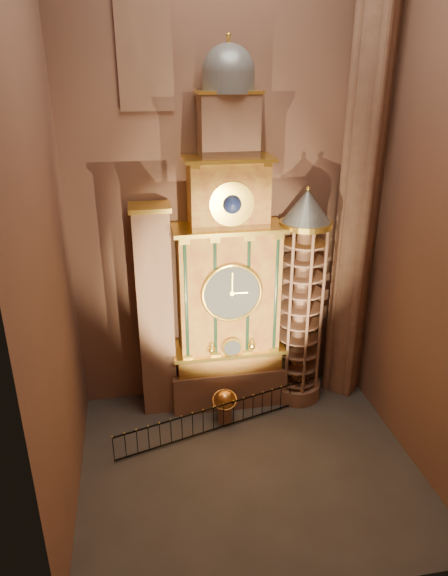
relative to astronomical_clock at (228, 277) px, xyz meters
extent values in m
plane|color=#383330|center=(0.00, -4.96, -6.68)|extent=(14.00, 14.00, 0.00)
plane|color=#895A4A|center=(0.00, 1.04, 4.32)|extent=(22.00, 0.00, 22.00)
plane|color=#895A4A|center=(-7.00, -4.96, 4.32)|extent=(0.00, 22.00, 22.00)
plane|color=#895A4A|center=(7.00, -4.96, 4.32)|extent=(0.00, 22.00, 22.00)
cube|color=#8C634C|center=(0.00, 0.04, -5.68)|extent=(5.60, 2.20, 2.00)
cube|color=maroon|center=(0.00, 0.04, -4.18)|extent=(5.00, 2.00, 1.00)
cube|color=#FFD44B|center=(0.00, -0.01, -3.63)|extent=(5.40, 2.30, 0.18)
cube|color=maroon|center=(0.00, 0.04, -0.68)|extent=(4.60, 2.00, 6.00)
cylinder|color=black|center=(-2.05, -0.82, -0.68)|extent=(0.32, 0.32, 5.60)
cylinder|color=black|center=(-0.75, -0.82, -0.68)|extent=(0.32, 0.32, 5.60)
cylinder|color=black|center=(0.75, -0.82, -0.68)|extent=(0.32, 0.32, 5.60)
cylinder|color=black|center=(2.05, -0.82, -0.68)|extent=(0.32, 0.32, 5.60)
cube|color=#FFD44B|center=(0.00, -0.01, 2.37)|extent=(5.00, 2.25, 0.18)
cylinder|color=#2D3033|center=(0.00, -0.97, -0.38)|extent=(2.60, 0.12, 2.60)
torus|color=#FFD44B|center=(0.00, -1.02, -0.38)|extent=(2.80, 0.16, 2.80)
cylinder|color=#FFD44B|center=(0.00, -1.12, -3.08)|extent=(0.90, 0.10, 0.90)
sphere|color=#FFD44B|center=(-0.95, -1.07, -3.13)|extent=(0.36, 0.36, 0.36)
sphere|color=#FFD44B|center=(0.95, -1.07, -3.13)|extent=(0.36, 0.36, 0.36)
cube|color=maroon|center=(0.00, 0.04, 3.82)|extent=(3.40, 1.80, 3.00)
sphere|color=#0D1C43|center=(0.00, -0.87, 3.62)|extent=(0.80, 0.80, 0.80)
cube|color=#FFD44B|center=(0.00, -0.01, 5.37)|extent=(3.80, 2.00, 0.15)
cube|color=#8C634C|center=(0.00, 0.04, 6.62)|extent=(2.40, 1.60, 2.60)
sphere|color=slate|center=(0.00, 0.04, 8.72)|extent=(2.10, 2.10, 2.10)
cylinder|color=#FFD44B|center=(0.00, 0.04, 9.62)|extent=(0.14, 0.14, 0.80)
cube|color=#8C634C|center=(-3.40, 0.04, -1.68)|extent=(1.60, 1.40, 10.00)
cube|color=#FFD44B|center=(-3.40, -0.38, -3.68)|extent=(1.35, 0.10, 2.10)
cube|color=#4C1B14|center=(-3.40, -0.44, -3.68)|extent=(1.05, 0.04, 1.75)
cube|color=#FFD44B|center=(-3.40, -0.38, -1.08)|extent=(1.35, 0.10, 2.10)
cube|color=#4C1B14|center=(-3.40, -0.44, -1.08)|extent=(1.05, 0.04, 1.75)
cube|color=#FFD44B|center=(-3.40, -0.38, 1.52)|extent=(1.35, 0.10, 2.10)
cube|color=#4C1B14|center=(-3.40, -0.44, 1.52)|extent=(1.05, 0.04, 1.75)
cube|color=#FFD44B|center=(-3.40, 0.04, 3.42)|extent=(1.80, 1.60, 0.20)
cylinder|color=#8C634C|center=(3.50, -0.26, -6.28)|extent=(2.50, 2.50, 0.80)
cylinder|color=#8C634C|center=(3.50, -0.26, -1.78)|extent=(0.70, 0.70, 8.20)
cylinder|color=#FFD44B|center=(3.50, -0.26, 2.42)|extent=(2.40, 2.40, 0.25)
cone|color=slate|center=(3.50, -0.26, 3.22)|extent=(2.30, 2.30, 1.50)
sphere|color=#FFD44B|center=(3.50, -0.26, 4.02)|extent=(0.20, 0.20, 0.20)
cylinder|color=#8C634C|center=(6.10, 0.04, 4.32)|extent=(1.60, 1.60, 22.00)
cylinder|color=#8C634C|center=(6.90, 0.04, 4.32)|extent=(0.44, 0.44, 22.00)
cylinder|color=#8C634C|center=(5.30, 0.04, 4.32)|extent=(0.44, 0.44, 22.00)
cylinder|color=#8C634C|center=(6.10, 0.84, 4.32)|extent=(0.44, 0.44, 22.00)
cylinder|color=#8C634C|center=(6.10, -0.76, 4.32)|extent=(0.44, 0.44, 22.00)
cube|color=navy|center=(-3.20, 0.98, 9.82)|extent=(2.00, 0.10, 5.00)
cube|color=#8C634C|center=(-3.20, 0.92, 9.82)|extent=(2.20, 0.06, 5.20)
cylinder|color=#8C634C|center=(-0.47, -1.80, -6.31)|extent=(0.64, 0.64, 0.74)
sphere|color=#D88B3C|center=(-0.47, -1.80, -5.46)|extent=(0.95, 0.95, 0.95)
torus|color=#D88B3C|center=(-0.47, -1.80, -5.46)|extent=(1.38, 1.33, 0.51)
cube|color=black|center=(-0.62, -2.32, -5.36)|extent=(9.99, 2.93, 0.06)
cube|color=black|center=(-0.62, -2.32, -6.57)|extent=(9.99, 2.93, 0.06)
camera|label=1|loc=(-4.05, -21.52, 8.83)|focal=32.00mm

